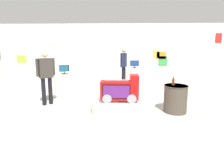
% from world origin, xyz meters
% --- Properties ---
extents(ground_plane, '(30.00, 30.00, 0.00)m').
position_xyz_m(ground_plane, '(0.00, 0.00, 0.00)').
color(ground_plane, '#B2ADA3').
extents(back_wall_display, '(12.38, 0.13, 2.82)m').
position_xyz_m(back_wall_display, '(0.00, 4.92, 1.41)').
color(back_wall_display, silver).
rests_on(back_wall_display, ground).
extents(main_display_pedestal, '(1.50, 1.50, 0.29)m').
position_xyz_m(main_display_pedestal, '(0.24, -0.29, 0.15)').
color(main_display_pedestal, white).
rests_on(main_display_pedestal, ground).
extents(novelty_firetruck_tv, '(1.01, 0.41, 0.73)m').
position_xyz_m(novelty_firetruck_tv, '(0.26, -0.30, 0.59)').
color(novelty_firetruck_tv, gray).
rests_on(novelty_firetruck_tv, main_display_pedestal).
extents(display_pedestal_left_rear, '(0.75, 0.75, 0.72)m').
position_xyz_m(display_pedestal_left_rear, '(-1.81, 1.65, 0.36)').
color(display_pedestal_left_rear, white).
rests_on(display_pedestal_left_rear, ground).
extents(tv_on_left_rear, '(0.36, 0.23, 0.33)m').
position_xyz_m(tv_on_left_rear, '(-1.81, 1.65, 0.89)').
color(tv_on_left_rear, black).
rests_on(tv_on_left_rear, display_pedestal_left_rear).
extents(display_pedestal_center_rear, '(0.85, 0.85, 0.72)m').
position_xyz_m(display_pedestal_center_rear, '(0.89, 3.54, 0.36)').
color(display_pedestal_center_rear, white).
rests_on(display_pedestal_center_rear, ground).
extents(tv_on_center_rear, '(0.40, 0.21, 0.34)m').
position_xyz_m(tv_on_center_rear, '(0.89, 3.54, 0.90)').
color(tv_on_center_rear, black).
rests_on(tv_on_center_rear, display_pedestal_center_rear).
extents(side_table_round, '(0.63, 0.63, 0.74)m').
position_xyz_m(side_table_round, '(1.75, -0.22, 0.38)').
color(side_table_round, '#4C4238').
rests_on(side_table_round, ground).
extents(bottle_on_side_table, '(0.07, 0.07, 0.24)m').
position_xyz_m(bottle_on_side_table, '(1.68, -0.18, 0.83)').
color(bottle_on_side_table, brown).
rests_on(bottle_on_side_table, side_table_round).
extents(shopper_browsing_near_truck, '(0.27, 0.55, 1.68)m').
position_xyz_m(shopper_browsing_near_truck, '(0.38, 2.42, 0.99)').
color(shopper_browsing_near_truck, black).
rests_on(shopper_browsing_near_truck, ground).
extents(shopper_browsing_rear, '(0.46, 0.39, 1.64)m').
position_xyz_m(shopper_browsing_rear, '(-1.96, 0.27, 0.96)').
color(shopper_browsing_rear, black).
rests_on(shopper_browsing_rear, ground).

